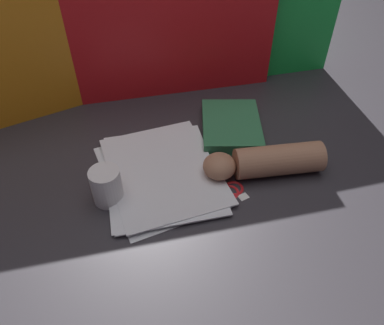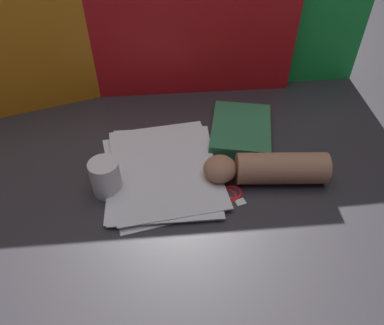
{
  "view_description": "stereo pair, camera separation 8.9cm",
  "coord_description": "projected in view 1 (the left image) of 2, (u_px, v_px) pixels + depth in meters",
  "views": [
    {
      "loc": [
        -0.18,
        -0.65,
        0.67
      ],
      "look_at": [
        0.02,
        -0.03,
        0.06
      ],
      "focal_mm": 35.0,
      "sensor_mm": 36.0,
      "label": 1
    },
    {
      "loc": [
        -0.1,
        -0.67,
        0.67
      ],
      "look_at": [
        0.02,
        -0.03,
        0.06
      ],
      "focal_mm": 35.0,
      "sensor_mm": 36.0,
      "label": 2
    }
  ],
  "objects": [
    {
      "name": "ground_plane",
      "position": [
        179.0,
        175.0,
        0.95
      ],
      "size": [
        6.0,
        6.0,
        0.0
      ],
      "primitive_type": "plane",
      "color": "#2D2B30"
    },
    {
      "name": "paper_scrap_far",
      "position": [
        204.0,
        207.0,
        0.87
      ],
      "size": [
        0.02,
        0.02,
        0.0
      ],
      "color": "white",
      "rests_on": "ground_plane"
    },
    {
      "name": "backdrop_panel_right",
      "position": [
        240.0,
        9.0,
        1.13
      ],
      "size": [
        0.67,
        0.07,
        0.48
      ],
      "color": "green",
      "rests_on": "ground_plane"
    },
    {
      "name": "backdrop_panel_left",
      "position": [
        37.0,
        42.0,
        1.0
      ],
      "size": [
        0.68,
        0.16,
        0.44
      ],
      "color": "orange",
      "rests_on": "ground_plane"
    },
    {
      "name": "book_closed",
      "position": [
        231.0,
        126.0,
        1.07
      ],
      "size": [
        0.22,
        0.26,
        0.03
      ],
      "color": "#2D7247",
      "rests_on": "ground_plane"
    },
    {
      "name": "mug",
      "position": [
        107.0,
        186.0,
        0.86
      ],
      "size": [
        0.07,
        0.07,
        0.09
      ],
      "color": "white",
      "rests_on": "ground_plane"
    },
    {
      "name": "scissors",
      "position": [
        223.0,
        184.0,
        0.92
      ],
      "size": [
        0.14,
        0.16,
        0.01
      ],
      "color": "silver",
      "rests_on": "ground_plane"
    },
    {
      "name": "hand_forearm",
      "position": [
        265.0,
        161.0,
        0.93
      ],
      "size": [
        0.31,
        0.13,
        0.08
      ],
      "color": "#A87556",
      "rests_on": "ground_plane"
    },
    {
      "name": "paper_stack",
      "position": [
        161.0,
        173.0,
        0.94
      ],
      "size": [
        0.3,
        0.37,
        0.02
      ],
      "color": "white",
      "rests_on": "ground_plane"
    },
    {
      "name": "backdrop_panel_center",
      "position": [
        126.0,
        22.0,
        1.04
      ],
      "size": [
        0.89,
        0.11,
        0.49
      ],
      "color": "red",
      "rests_on": "ground_plane"
    },
    {
      "name": "paper_scrap_mid",
      "position": [
        206.0,
        200.0,
        0.88
      ],
      "size": [
        0.03,
        0.03,
        0.0
      ],
      "color": "white",
      "rests_on": "ground_plane"
    },
    {
      "name": "paper_scrap_near",
      "position": [
        244.0,
        197.0,
        0.89
      ],
      "size": [
        0.03,
        0.02,
        0.0
      ],
      "color": "white",
      "rests_on": "ground_plane"
    }
  ]
}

